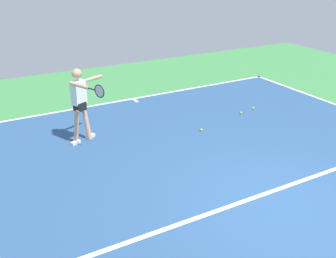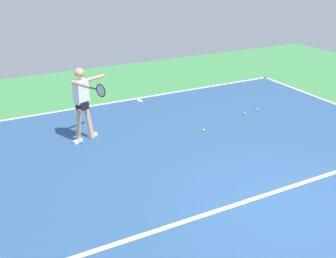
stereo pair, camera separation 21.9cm
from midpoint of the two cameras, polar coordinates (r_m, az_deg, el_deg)
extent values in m
plane|color=#428E4C|center=(7.34, 17.25, -10.94)|extent=(21.64, 21.64, 0.00)
cube|color=#2D5484|center=(7.33, 17.25, -10.93)|extent=(10.45, 13.23, 0.00)
cube|color=white|center=(12.29, -4.04, 4.53)|extent=(10.45, 0.10, 0.01)
cube|color=white|center=(7.58, 15.05, -9.39)|extent=(7.83, 0.10, 0.01)
cube|color=white|center=(12.11, -3.66, 4.26)|extent=(0.10, 0.30, 0.01)
cylinder|color=tan|center=(9.57, -10.94, 1.05)|extent=(0.20, 0.28, 0.85)
cube|color=white|center=(9.76, -10.44, -0.89)|extent=(0.26, 0.19, 0.07)
cylinder|color=tan|center=(9.39, -12.41, 0.46)|extent=(0.20, 0.28, 0.85)
cube|color=white|center=(9.50, -12.56, -1.79)|extent=(0.26, 0.19, 0.07)
cube|color=black|center=(9.31, -11.91, 3.45)|extent=(0.31, 0.28, 0.20)
cube|color=white|center=(9.20, -12.08, 5.42)|extent=(0.38, 0.30, 0.56)
sphere|color=tan|center=(9.07, -12.33, 8.12)|extent=(0.23, 0.23, 0.23)
cylinder|color=tan|center=(9.40, -10.08, 7.44)|extent=(0.54, 0.29, 0.08)
cylinder|color=tan|center=(8.81, -11.93, 6.39)|extent=(0.29, 0.54, 0.08)
cylinder|color=black|center=(8.52, -10.27, 5.93)|extent=(0.11, 0.21, 0.03)
torus|color=black|center=(8.34, -9.16, 5.62)|extent=(0.14, 0.28, 0.29)
cylinder|color=silver|center=(8.34, -9.16, 5.62)|extent=(0.10, 0.23, 0.25)
sphere|color=#CCE033|center=(11.18, 11.82, 2.23)|extent=(0.07, 0.07, 0.07)
sphere|color=#CCE033|center=(11.60, 13.57, 2.87)|extent=(0.07, 0.07, 0.07)
sphere|color=yellow|center=(9.93, 5.91, -0.19)|extent=(0.07, 0.07, 0.07)
camera|label=1|loc=(0.11, -89.20, 0.36)|focal=41.25mm
camera|label=2|loc=(0.11, 90.80, -0.36)|focal=41.25mm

